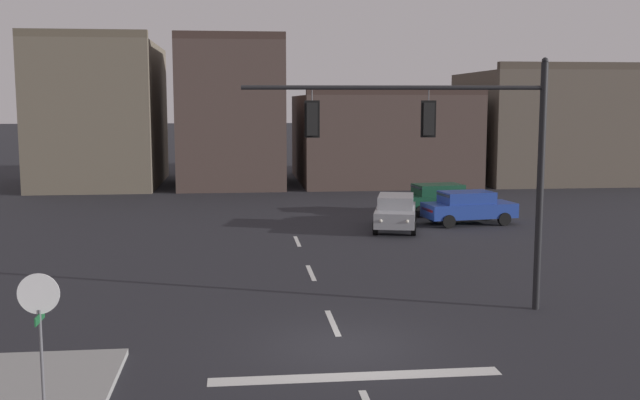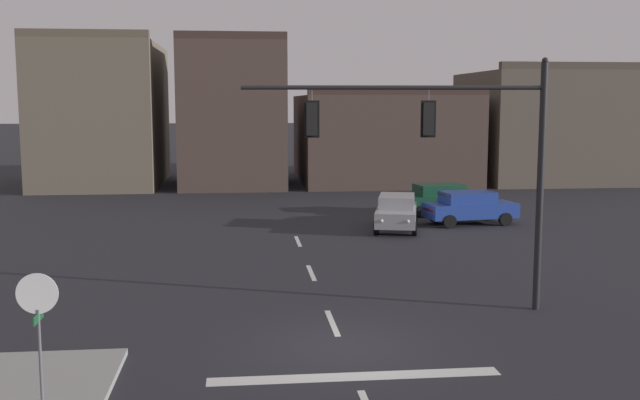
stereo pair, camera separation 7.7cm
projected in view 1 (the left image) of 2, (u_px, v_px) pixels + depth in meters
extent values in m
plane|color=#232328|center=(343.00, 347.00, 18.16)|extent=(400.00, 400.00, 0.00)
cube|color=silver|center=(356.00, 376.00, 16.19)|extent=(6.40, 0.50, 0.01)
cube|color=silver|center=(333.00, 323.00, 20.13)|extent=(0.16, 2.40, 0.01)
cube|color=silver|center=(311.00, 273.00, 26.05)|extent=(0.16, 2.40, 0.01)
cube|color=silver|center=(297.00, 241.00, 31.96)|extent=(0.16, 2.40, 0.01)
cylinder|color=black|center=(540.00, 188.00, 21.04)|extent=(0.20, 0.20, 7.01)
cylinder|color=black|center=(394.00, 88.00, 20.48)|extent=(8.37, 0.65, 0.12)
sphere|color=black|center=(545.00, 61.00, 20.58)|extent=(0.18, 0.18, 0.18)
cylinder|color=#56565B|center=(429.00, 96.00, 20.56)|extent=(0.03, 0.03, 0.35)
cube|color=black|center=(428.00, 119.00, 20.64)|extent=(0.31, 0.26, 0.90)
sphere|color=green|center=(428.00, 109.00, 20.73)|extent=(0.20, 0.20, 0.20)
sphere|color=#2D2314|center=(427.00, 119.00, 20.77)|extent=(0.20, 0.20, 0.20)
sphere|color=black|center=(427.00, 129.00, 20.81)|extent=(0.20, 0.20, 0.20)
cube|color=black|center=(428.00, 119.00, 20.62)|extent=(0.42, 0.06, 1.02)
cylinder|color=#56565B|center=(312.00, 96.00, 20.41)|extent=(0.03, 0.03, 0.35)
cube|color=black|center=(312.00, 119.00, 20.49)|extent=(0.31, 0.26, 0.90)
sphere|color=green|center=(312.00, 109.00, 20.58)|extent=(0.20, 0.20, 0.20)
sphere|color=#2D2314|center=(312.00, 119.00, 20.62)|extent=(0.20, 0.20, 0.20)
sphere|color=black|center=(312.00, 129.00, 20.66)|extent=(0.20, 0.20, 0.20)
cube|color=black|center=(312.00, 119.00, 20.47)|extent=(0.42, 0.06, 1.02)
cylinder|color=#56565B|center=(42.00, 366.00, 13.75)|extent=(0.06, 0.06, 2.15)
cylinder|color=white|center=(38.00, 294.00, 13.58)|extent=(0.76, 0.03, 0.76)
cylinder|color=#B21414|center=(39.00, 294.00, 13.59)|extent=(0.68, 0.03, 0.68)
cube|color=#19592D|center=(40.00, 318.00, 13.63)|extent=(0.02, 0.64, 0.16)
cube|color=navy|center=(469.00, 210.00, 36.41)|extent=(4.61, 2.39, 0.70)
cube|color=navy|center=(467.00, 197.00, 36.29)|extent=(2.66, 1.93, 0.56)
cube|color=#2D3842|center=(481.00, 197.00, 36.48)|extent=(0.46, 1.54, 0.47)
cube|color=#2D3842|center=(444.00, 198.00, 36.01)|extent=(0.43, 1.54, 0.46)
cylinder|color=black|center=(488.00, 214.00, 37.63)|extent=(0.66, 0.31, 0.64)
cylinder|color=black|center=(504.00, 219.00, 36.00)|extent=(0.66, 0.31, 0.64)
cylinder|color=black|center=(434.00, 216.00, 36.92)|extent=(0.66, 0.31, 0.64)
cylinder|color=black|center=(449.00, 221.00, 35.29)|extent=(0.66, 0.31, 0.64)
sphere|color=silver|center=(504.00, 206.00, 37.49)|extent=(0.16, 0.16, 0.16)
sphere|color=silver|center=(515.00, 209.00, 36.38)|extent=(0.16, 0.16, 0.16)
cube|color=maroon|center=(428.00, 210.00, 35.87)|extent=(0.23, 1.36, 0.12)
cube|color=#143D28|center=(440.00, 201.00, 39.67)|extent=(4.61, 2.41, 0.70)
cube|color=#143D28|center=(438.00, 189.00, 39.55)|extent=(2.67, 1.93, 0.56)
cube|color=#2D3842|center=(451.00, 189.00, 39.75)|extent=(0.46, 1.54, 0.47)
cube|color=#2D3842|center=(417.00, 190.00, 39.27)|extent=(0.43, 1.54, 0.46)
cylinder|color=black|center=(459.00, 205.00, 40.90)|extent=(0.66, 0.31, 0.64)
cylinder|color=black|center=(472.00, 209.00, 39.27)|extent=(0.66, 0.31, 0.64)
cylinder|color=black|center=(409.00, 207.00, 40.18)|extent=(0.66, 0.31, 0.64)
cylinder|color=black|center=(421.00, 211.00, 38.55)|extent=(0.66, 0.31, 0.64)
sphere|color=silver|center=(473.00, 198.00, 40.76)|extent=(0.16, 0.16, 0.16)
sphere|color=silver|center=(483.00, 200.00, 39.65)|extent=(0.16, 0.16, 0.16)
cube|color=maroon|center=(402.00, 201.00, 39.12)|extent=(0.23, 1.36, 0.12)
cube|color=#9EA0A5|center=(396.00, 215.00, 34.80)|extent=(2.81, 4.70, 0.70)
cube|color=#9EA0A5|center=(396.00, 201.00, 34.87)|extent=(2.15, 2.78, 0.56)
cube|color=#2D3842|center=(395.00, 204.00, 34.12)|extent=(1.53, 0.61, 0.47)
cube|color=#2D3842|center=(397.00, 198.00, 36.02)|extent=(1.53, 0.58, 0.46)
cylinder|color=black|center=(413.00, 228.00, 33.31)|extent=(0.37, 0.67, 0.64)
cylinder|color=black|center=(375.00, 228.00, 33.54)|extent=(0.37, 0.67, 0.64)
cylinder|color=black|center=(414.00, 219.00, 36.17)|extent=(0.37, 0.67, 0.64)
cylinder|color=black|center=(379.00, 218.00, 36.39)|extent=(0.37, 0.67, 0.64)
sphere|color=silver|center=(407.00, 221.00, 32.58)|extent=(0.16, 0.16, 0.16)
sphere|color=silver|center=(381.00, 221.00, 32.73)|extent=(0.16, 0.16, 0.16)
cube|color=maroon|center=(397.00, 207.00, 36.93)|extent=(1.34, 0.37, 0.12)
cube|color=#665B4C|center=(101.00, 115.00, 53.49)|extent=(8.20, 12.33, 9.99)
cube|color=brown|center=(81.00, 33.00, 47.03)|extent=(8.20, 0.60, 0.50)
cube|color=#473833|center=(231.00, 116.00, 53.08)|extent=(7.26, 9.45, 9.96)
cube|color=#3A2B26|center=(229.00, 35.00, 48.04)|extent=(7.26, 0.60, 0.50)
cube|color=#473833|center=(379.00, 138.00, 56.45)|extent=(12.25, 13.35, 6.41)
cube|color=#3A2B26|center=(398.00, 91.00, 49.71)|extent=(12.25, 0.60, 0.50)
cube|color=brown|center=(546.00, 127.00, 56.77)|extent=(11.53, 11.43, 8.14)
cube|color=#493F35|center=(580.00, 66.00, 50.87)|extent=(11.53, 0.60, 0.50)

